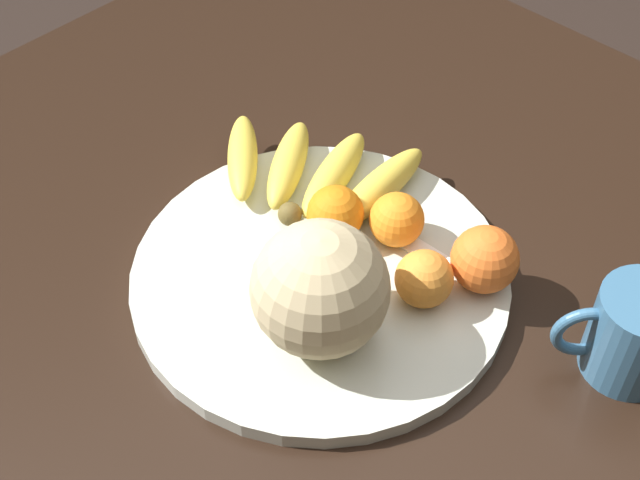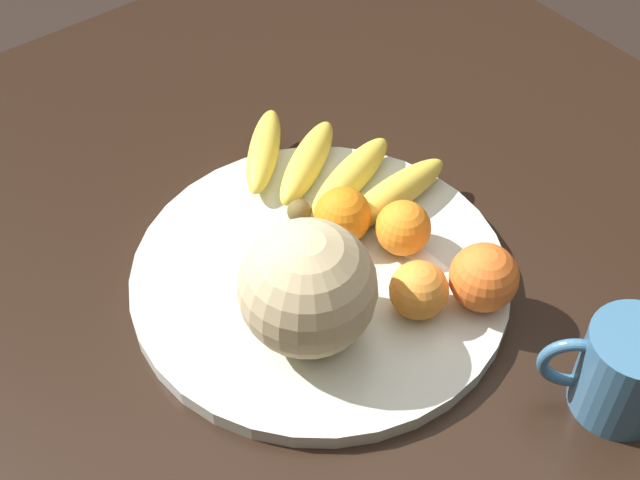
{
  "view_description": "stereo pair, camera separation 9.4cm",
  "coord_description": "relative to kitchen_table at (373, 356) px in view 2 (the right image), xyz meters",
  "views": [
    {
      "loc": [
        0.38,
        -0.49,
        1.52
      ],
      "look_at": [
        -0.07,
        -0.03,
        0.83
      ],
      "focal_mm": 50.0,
      "sensor_mm": 36.0,
      "label": 1
    },
    {
      "loc": [
        0.44,
        -0.42,
        1.52
      ],
      "look_at": [
        -0.07,
        -0.03,
        0.83
      ],
      "focal_mm": 50.0,
      "sensor_mm": 36.0,
      "label": 2
    }
  ],
  "objects": [
    {
      "name": "ceramic_mug",
      "position": [
        0.23,
        0.11,
        0.14
      ],
      "size": [
        0.11,
        0.11,
        0.1
      ],
      "rotation": [
        0.0,
        0.0,
        3.94
      ],
      "color": "#386689",
      "rests_on": "kitchen_table"
    },
    {
      "name": "orange_front_left",
      "position": [
        -0.04,
        0.07,
        0.14
      ],
      "size": [
        0.06,
        0.06,
        0.06
      ],
      "color": "orange",
      "rests_on": "fruit_bowl"
    },
    {
      "name": "orange_back_left",
      "position": [
        -0.09,
        0.03,
        0.14
      ],
      "size": [
        0.06,
        0.06,
        0.06
      ],
      "color": "orange",
      "rests_on": "fruit_bowl"
    },
    {
      "name": "orange_front_right",
      "position": [
        0.07,
        0.08,
        0.14
      ],
      "size": [
        0.07,
        0.07,
        0.07
      ],
      "color": "orange",
      "rests_on": "fruit_bowl"
    },
    {
      "name": "produce_tag",
      "position": [
        -0.0,
        0.07,
        0.11
      ],
      "size": [
        0.07,
        0.03,
        0.0
      ],
      "rotation": [
        0.0,
        0.0,
        0.04
      ],
      "color": "white",
      "rests_on": "fruit_bowl"
    },
    {
      "name": "orange_mid_center",
      "position": [
        0.04,
        0.02,
        0.14
      ],
      "size": [
        0.06,
        0.06,
        0.06
      ],
      "color": "orange",
      "rests_on": "fruit_bowl"
    },
    {
      "name": "melon",
      "position": [
        -0.01,
        -0.09,
        0.18
      ],
      "size": [
        0.14,
        0.14,
        0.14
      ],
      "color": "#C6B284",
      "rests_on": "fruit_bowl"
    },
    {
      "name": "kitchen_table",
      "position": [
        0.0,
        0.0,
        0.0
      ],
      "size": [
        1.39,
        1.18,
        0.77
      ],
      "color": "black",
      "rests_on": "ground_plane"
    },
    {
      "name": "banana_bunch",
      "position": [
        -0.17,
        0.07,
        0.13
      ],
      "size": [
        0.25,
        0.22,
        0.04
      ],
      "rotation": [
        0.0,
        0.0,
        8.3
      ],
      "color": "brown",
      "rests_on": "fruit_bowl"
    },
    {
      "name": "fruit_bowl",
      "position": [
        -0.07,
        -0.03,
        0.1
      ],
      "size": [
        0.42,
        0.42,
        0.02
      ],
      "color": "beige",
      "rests_on": "kitchen_table"
    }
  ]
}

